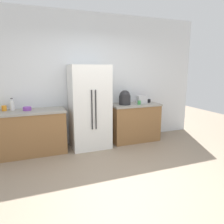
{
  "coord_description": "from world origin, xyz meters",
  "views": [
    {
      "loc": [
        -1.28,
        -2.67,
        1.69
      ],
      "look_at": [
        -0.05,
        0.51,
        0.99
      ],
      "focal_mm": 33.92,
      "sensor_mm": 36.0,
      "label": 1
    }
  ],
  "objects_px": {
    "toaster": "(142,100)",
    "cup_a": "(149,101)",
    "rice_cooker": "(125,98)",
    "bottle_a": "(12,105)",
    "bowl_b": "(27,109)",
    "cup_b": "(4,108)",
    "refrigerator": "(90,107)",
    "cup_c": "(144,101)",
    "cup_d": "(139,103)"
  },
  "relations": [
    {
      "from": "refrigerator",
      "to": "bottle_a",
      "type": "relative_size",
      "value": 7.39
    },
    {
      "from": "rice_cooker",
      "to": "cup_d",
      "type": "xyz_separation_m",
      "value": [
        0.32,
        -0.1,
        -0.11
      ]
    },
    {
      "from": "refrigerator",
      "to": "rice_cooker",
      "type": "height_order",
      "value": "refrigerator"
    },
    {
      "from": "toaster",
      "to": "bottle_a",
      "type": "bearing_deg",
      "value": 176.59
    },
    {
      "from": "refrigerator",
      "to": "toaster",
      "type": "xyz_separation_m",
      "value": [
        1.29,
        0.04,
        0.09
      ]
    },
    {
      "from": "toaster",
      "to": "bottle_a",
      "type": "relative_size",
      "value": 0.95
    },
    {
      "from": "bottle_a",
      "to": "toaster",
      "type": "bearing_deg",
      "value": -3.41
    },
    {
      "from": "toaster",
      "to": "rice_cooker",
      "type": "bearing_deg",
      "value": -177.78
    },
    {
      "from": "cup_a",
      "to": "cup_c",
      "type": "relative_size",
      "value": 0.97
    },
    {
      "from": "bottle_a",
      "to": "bowl_b",
      "type": "bearing_deg",
      "value": -24.02
    },
    {
      "from": "cup_c",
      "to": "bottle_a",
      "type": "bearing_deg",
      "value": 179.96
    },
    {
      "from": "toaster",
      "to": "cup_c",
      "type": "relative_size",
      "value": 2.68
    },
    {
      "from": "bowl_b",
      "to": "cup_c",
      "type": "bearing_deg",
      "value": 2.52
    },
    {
      "from": "toaster",
      "to": "bowl_b",
      "type": "distance_m",
      "value": 2.53
    },
    {
      "from": "rice_cooker",
      "to": "bowl_b",
      "type": "distance_m",
      "value": 2.08
    },
    {
      "from": "bottle_a",
      "to": "cup_c",
      "type": "height_order",
      "value": "bottle_a"
    },
    {
      "from": "rice_cooker",
      "to": "cup_c",
      "type": "height_order",
      "value": "rice_cooker"
    },
    {
      "from": "cup_b",
      "to": "bottle_a",
      "type": "bearing_deg",
      "value": 2.76
    },
    {
      "from": "cup_b",
      "to": "bowl_b",
      "type": "xyz_separation_m",
      "value": [
        0.42,
        -0.11,
        -0.02
      ]
    },
    {
      "from": "bottle_a",
      "to": "cup_a",
      "type": "relative_size",
      "value": 2.94
    },
    {
      "from": "toaster",
      "to": "cup_a",
      "type": "bearing_deg",
      "value": 13.01
    },
    {
      "from": "bottle_a",
      "to": "bowl_b",
      "type": "xyz_separation_m",
      "value": [
        0.27,
        -0.12,
        -0.06
      ]
    },
    {
      "from": "cup_b",
      "to": "cup_c",
      "type": "height_order",
      "value": "cup_b"
    },
    {
      "from": "cup_a",
      "to": "cup_d",
      "type": "xyz_separation_m",
      "value": [
        -0.36,
        -0.17,
        0.0
      ]
    },
    {
      "from": "rice_cooker",
      "to": "cup_a",
      "type": "xyz_separation_m",
      "value": [
        0.68,
        0.07,
        -0.11
      ]
    },
    {
      "from": "bottle_a",
      "to": "cup_a",
      "type": "height_order",
      "value": "bottle_a"
    },
    {
      "from": "rice_cooker",
      "to": "bowl_b",
      "type": "bearing_deg",
      "value": 178.24
    },
    {
      "from": "rice_cooker",
      "to": "bottle_a",
      "type": "bearing_deg",
      "value": 175.51
    },
    {
      "from": "cup_b",
      "to": "bowl_b",
      "type": "bearing_deg",
      "value": -15.29
    },
    {
      "from": "rice_cooker",
      "to": "bowl_b",
      "type": "xyz_separation_m",
      "value": [
        -2.08,
        0.06,
        -0.12
      ]
    },
    {
      "from": "refrigerator",
      "to": "bowl_b",
      "type": "bearing_deg",
      "value": 175.92
    },
    {
      "from": "refrigerator",
      "to": "bottle_a",
      "type": "distance_m",
      "value": 1.53
    },
    {
      "from": "rice_cooker",
      "to": "cup_c",
      "type": "xyz_separation_m",
      "value": [
        0.61,
        0.18,
        -0.12
      ]
    },
    {
      "from": "rice_cooker",
      "to": "cup_b",
      "type": "height_order",
      "value": "rice_cooker"
    },
    {
      "from": "cup_a",
      "to": "cup_c",
      "type": "distance_m",
      "value": 0.13
    },
    {
      "from": "cup_a",
      "to": "cup_c",
      "type": "bearing_deg",
      "value": 122.1
    },
    {
      "from": "toaster",
      "to": "bowl_b",
      "type": "relative_size",
      "value": 1.41
    },
    {
      "from": "cup_d",
      "to": "bowl_b",
      "type": "xyz_separation_m",
      "value": [
        -2.39,
        0.17,
        -0.01
      ]
    },
    {
      "from": "refrigerator",
      "to": "bowl_b",
      "type": "xyz_separation_m",
      "value": [
        -1.24,
        0.09,
        0.03
      ]
    },
    {
      "from": "cup_d",
      "to": "bowl_b",
      "type": "height_order",
      "value": "cup_d"
    },
    {
      "from": "refrigerator",
      "to": "cup_b",
      "type": "relative_size",
      "value": 17.11
    },
    {
      "from": "cup_c",
      "to": "bowl_b",
      "type": "distance_m",
      "value": 2.69
    },
    {
      "from": "rice_cooker",
      "to": "cup_c",
      "type": "distance_m",
      "value": 0.65
    },
    {
      "from": "bottle_a",
      "to": "cup_a",
      "type": "xyz_separation_m",
      "value": [
        3.03,
        -0.11,
        -0.06
      ]
    },
    {
      "from": "bowl_b",
      "to": "rice_cooker",
      "type": "bearing_deg",
      "value": -1.76
    },
    {
      "from": "cup_a",
      "to": "bowl_b",
      "type": "height_order",
      "value": "cup_a"
    },
    {
      "from": "rice_cooker",
      "to": "cup_b",
      "type": "bearing_deg",
      "value": 175.93
    },
    {
      "from": "bottle_a",
      "to": "cup_b",
      "type": "xyz_separation_m",
      "value": [
        -0.14,
        -0.01,
        -0.05
      ]
    },
    {
      "from": "cup_d",
      "to": "rice_cooker",
      "type": "bearing_deg",
      "value": 161.7
    },
    {
      "from": "toaster",
      "to": "bowl_b",
      "type": "xyz_separation_m",
      "value": [
        -2.53,
        0.05,
        -0.06
      ]
    }
  ]
}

